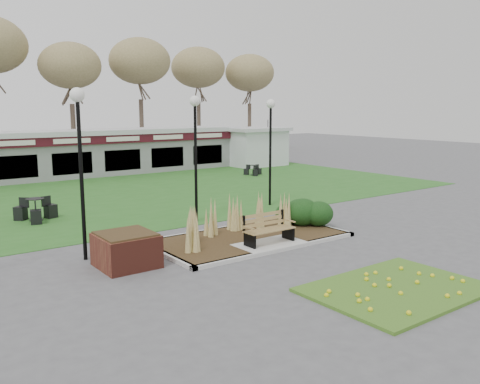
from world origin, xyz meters
TOP-DOWN VIEW (x-y plane):
  - ground at (0.00, 0.00)m, footprint 100.00×100.00m
  - lawn at (0.00, 12.00)m, footprint 34.00×16.00m
  - flower_bed at (0.00, -4.60)m, footprint 4.20×3.00m
  - planting_bed at (1.27, 1.35)m, footprint 6.75×3.40m
  - park_bench at (0.00, 0.25)m, footprint 1.70×0.66m
  - brick_planter at (-4.40, 1.00)m, footprint 1.50×1.50m
  - food_pavilion at (0.00, 19.96)m, footprint 24.60×3.40m
  - service_hut at (13.50, 18.00)m, footprint 4.40×3.40m
  - tree_backdrop at (0.00, 28.00)m, footprint 47.24×5.24m
  - lamp_post_near_left at (-5.09, 2.31)m, footprint 0.40×0.40m
  - lamp_post_near_right at (0.06, 4.58)m, footprint 0.39×0.39m
  - lamp_post_far_right at (4.40, 5.41)m, footprint 0.39×0.39m
  - bistro_set_b at (-4.85, 8.34)m, footprint 1.58×1.56m
  - bistro_set_d at (9.98, 13.74)m, footprint 1.11×1.20m
  - patio_umbrella at (14.68, 18.00)m, footprint 2.42×2.43m

SIDE VIEW (x-z plane):
  - ground at x=0.00m, z-range 0.00..0.00m
  - lawn at x=0.00m, z-range 0.00..0.02m
  - flower_bed at x=0.00m, z-range -0.01..0.15m
  - bistro_set_d at x=9.98m, z-range -0.09..0.55m
  - bistro_set_b at x=-4.85m, z-range -0.12..0.74m
  - planting_bed at x=1.27m, z-range -0.27..1.00m
  - brick_planter at x=-4.40m, z-range 0.00..0.95m
  - park_bench at x=0.00m, z-range 0.12..1.05m
  - patio_umbrella at x=14.68m, z-range 0.31..2.58m
  - service_hut at x=13.50m, z-range 0.04..2.86m
  - food_pavilion at x=0.00m, z-range 0.03..2.93m
  - lamp_post_far_right at x=4.40m, z-range 1.07..5.73m
  - lamp_post_near_right at x=0.06m, z-range 1.09..5.83m
  - lamp_post_near_left at x=-5.09m, z-range 1.11..5.97m
  - tree_backdrop at x=0.00m, z-range 3.18..13.54m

